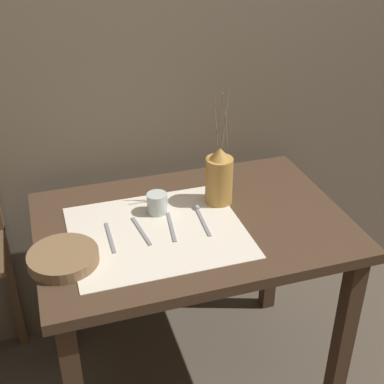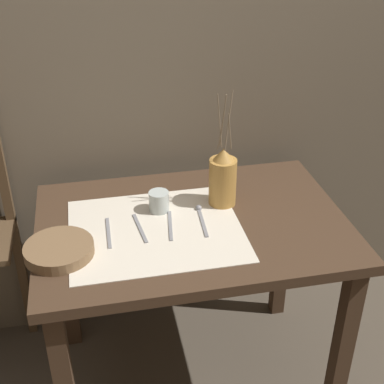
# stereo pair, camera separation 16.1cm
# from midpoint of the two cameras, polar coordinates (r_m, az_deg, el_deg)

# --- Properties ---
(ground_plane) EXTENTS (12.00, 12.00, 0.00)m
(ground_plane) POSITION_cam_midpoint_polar(r_m,az_deg,el_deg) (2.43, 2.01, -18.96)
(ground_plane) COLOR brown
(stone_wall_back) EXTENTS (7.00, 0.06, 2.40)m
(stone_wall_back) POSITION_cam_midpoint_polar(r_m,az_deg,el_deg) (2.16, -0.48, 12.97)
(stone_wall_back) COLOR #6B5E4C
(stone_wall_back) RESTS_ON ground_plane
(wooden_table) EXTENTS (1.10, 0.75, 0.79)m
(wooden_table) POSITION_cam_midpoint_polar(r_m,az_deg,el_deg) (1.97, 2.36, -6.04)
(wooden_table) COLOR #422D1E
(wooden_table) RESTS_ON ground_plane
(linen_cloth) EXTENTS (0.59, 0.50, 0.00)m
(linen_cloth) POSITION_cam_midpoint_polar(r_m,az_deg,el_deg) (1.86, -1.41, -4.12)
(linen_cloth) COLOR beige
(linen_cloth) RESTS_ON wooden_table
(pitcher_with_flowers) EXTENTS (0.10, 0.10, 0.45)m
(pitcher_with_flowers) POSITION_cam_midpoint_polar(r_m,az_deg,el_deg) (1.96, 5.64, 1.39)
(pitcher_with_flowers) COLOR #B7843D
(pitcher_with_flowers) RESTS_ON wooden_table
(wooden_bowl) EXTENTS (0.22, 0.22, 0.04)m
(wooden_bowl) POSITION_cam_midpoint_polar(r_m,az_deg,el_deg) (1.76, -11.47, -6.17)
(wooden_bowl) COLOR brown
(wooden_bowl) RESTS_ON wooden_table
(glass_tumbler_near) EXTENTS (0.07, 0.07, 0.08)m
(glass_tumbler_near) POSITION_cam_midpoint_polar(r_m,az_deg,el_deg) (1.94, -1.18, -1.07)
(glass_tumbler_near) COLOR #B7C1BC
(glass_tumbler_near) RESTS_ON wooden_table
(knife_center) EXTENTS (0.02, 0.18, 0.00)m
(knife_center) POSITION_cam_midpoint_polar(r_m,az_deg,el_deg) (1.85, -6.44, -4.41)
(knife_center) COLOR gray
(knife_center) RESTS_ON wooden_table
(fork_outer) EXTENTS (0.03, 0.18, 0.00)m
(fork_outer) POSITION_cam_midpoint_polar(r_m,az_deg,el_deg) (1.86, -3.12, -3.93)
(fork_outer) COLOR gray
(fork_outer) RESTS_ON wooden_table
(fork_inner) EXTENTS (0.04, 0.18, 0.00)m
(fork_inner) POSITION_cam_midpoint_polar(r_m,az_deg,el_deg) (1.87, 0.13, -3.66)
(fork_inner) COLOR gray
(fork_inner) RESTS_ON wooden_table
(spoon_inner) EXTENTS (0.03, 0.19, 0.02)m
(spoon_inner) POSITION_cam_midpoint_polar(r_m,az_deg,el_deg) (1.94, 3.26, -2.37)
(spoon_inner) COLOR gray
(spoon_inner) RESTS_ON wooden_table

